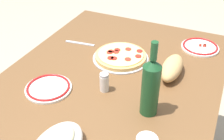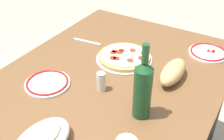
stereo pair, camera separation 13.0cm
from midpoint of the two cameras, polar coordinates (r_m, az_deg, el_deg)
name	(u,v)px [view 2 (the right image)]	position (r m, az deg, el deg)	size (l,w,h in m)	color
dining_table	(112,94)	(1.38, 2.69, -5.04)	(1.26, 0.98, 0.74)	brown
pepperoni_pizza	(124,57)	(1.42, 5.09, 2.58)	(0.28, 0.28, 0.03)	#B7B7BC
baked_pasta_dish	(41,140)	(0.98, -10.50, -14.04)	(0.24, 0.15, 0.08)	white
wine_bottle	(143,89)	(1.04, 9.83, -3.88)	(0.07, 0.07, 0.31)	#194723
side_plate_near	(47,83)	(1.27, -10.19, -2.72)	(0.20, 0.20, 0.02)	white
side_plate_far	(208,52)	(1.57, 21.26, 3.27)	(0.20, 0.20, 0.02)	white
bread_loaf	(173,72)	(1.31, 15.10, -0.49)	(0.21, 0.09, 0.08)	tan
spice_shaker	(101,82)	(1.20, 0.87, -2.49)	(0.04, 0.04, 0.09)	silver
fork_left	(87,42)	(1.58, -2.78, 5.73)	(0.17, 0.02, 0.01)	#B7B7BC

